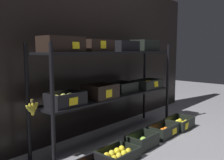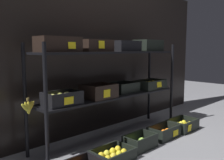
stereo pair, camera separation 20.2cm
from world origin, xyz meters
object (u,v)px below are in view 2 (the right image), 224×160
(crate_ground_lemon, at_px, (113,155))
(crate_ground_apple_green, at_px, (140,143))
(crate_ground_rightmost_lemon, at_px, (183,126))
(display_rack, at_px, (111,73))
(crate_ground_right_tangerine, at_px, (164,133))

(crate_ground_lemon, relative_size, crate_ground_apple_green, 1.11)
(crate_ground_rightmost_lemon, bearing_deg, display_rack, 152.93)
(crate_ground_apple_green, height_order, crate_ground_rightmost_lemon, crate_ground_apple_green)
(display_rack, height_order, crate_ground_right_tangerine, display_rack)
(display_rack, relative_size, crate_ground_right_tangerine, 5.16)
(crate_ground_lemon, height_order, crate_ground_apple_green, crate_ground_apple_green)
(crate_ground_lemon, bearing_deg, crate_ground_apple_green, 0.55)
(display_rack, bearing_deg, crate_ground_lemon, -132.40)
(crate_ground_lemon, distance_m, crate_ground_apple_green, 0.37)
(display_rack, xyz_separation_m, crate_ground_rightmost_lemon, (0.79, -0.40, -0.66))
(crate_ground_rightmost_lemon, bearing_deg, crate_ground_right_tangerine, 178.94)
(crate_ground_right_tangerine, distance_m, crate_ground_rightmost_lemon, 0.37)
(display_rack, xyz_separation_m, crate_ground_right_tangerine, (0.42, -0.40, -0.66))
(crate_ground_right_tangerine, relative_size, crate_ground_rightmost_lemon, 1.05)
(crate_ground_apple_green, height_order, crate_ground_right_tangerine, crate_ground_apple_green)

